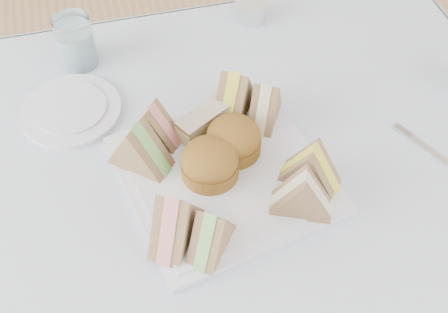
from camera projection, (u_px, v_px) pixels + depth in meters
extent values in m
cube|color=#B0BCE3|center=(255.00, 213.00, 0.84)|extent=(1.02, 1.02, 0.01)
cube|color=silver|center=(224.00, 174.00, 0.87)|extent=(0.35, 0.35, 0.01)
cylinder|color=brown|center=(210.00, 162.00, 0.84)|extent=(0.11, 0.11, 0.06)
cylinder|color=brown|center=(234.00, 139.00, 0.87)|extent=(0.12, 0.12, 0.06)
cube|color=beige|center=(203.00, 123.00, 0.91)|extent=(0.10, 0.08, 0.04)
cylinder|color=silver|center=(71.00, 110.00, 0.96)|extent=(0.22, 0.22, 0.01)
cylinder|color=white|center=(76.00, 42.00, 1.01)|extent=(0.09, 0.09, 0.10)
cylinder|color=silver|center=(252.00, 12.00, 1.11)|extent=(0.07, 0.07, 0.04)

